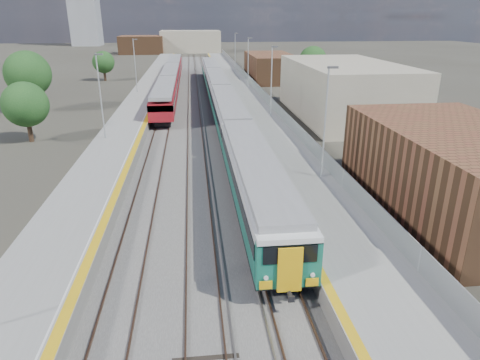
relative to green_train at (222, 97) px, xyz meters
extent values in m
plane|color=#47443A|center=(-1.50, 2.25, -2.14)|extent=(320.00, 320.00, 0.00)
cube|color=#565451|center=(-3.75, 4.75, -2.11)|extent=(10.50, 155.00, 0.06)
cube|color=#4C3323|center=(-0.72, 7.25, -2.03)|extent=(0.07, 160.00, 0.14)
cube|color=#4C3323|center=(0.72, 7.25, -2.03)|extent=(0.07, 160.00, 0.14)
cube|color=#4C3323|center=(-4.22, 7.25, -2.03)|extent=(0.07, 160.00, 0.14)
cube|color=#4C3323|center=(-2.78, 7.25, -2.03)|extent=(0.07, 160.00, 0.14)
cube|color=#4C3323|center=(-7.72, 7.25, -2.03)|extent=(0.07, 160.00, 0.14)
cube|color=#4C3323|center=(-6.28, 7.25, -2.03)|extent=(0.07, 160.00, 0.14)
cube|color=gray|center=(-1.05, 7.25, -2.04)|extent=(0.08, 160.00, 0.10)
cube|color=gray|center=(-2.45, 7.25, -2.04)|extent=(0.08, 160.00, 0.10)
cube|color=slate|center=(3.75, 4.75, -1.64)|extent=(4.70, 155.00, 1.00)
cube|color=gray|center=(3.75, 4.75, -1.13)|extent=(4.70, 155.00, 0.03)
cube|color=gold|center=(1.65, 4.75, -1.11)|extent=(0.40, 155.00, 0.01)
cube|color=gray|center=(5.95, 4.75, -0.54)|extent=(0.06, 155.00, 1.20)
cylinder|color=#9EA0A3|center=(5.10, -25.75, 2.63)|extent=(0.12, 0.12, 7.50)
cube|color=#4C4C4F|center=(5.35, -25.75, 6.28)|extent=(0.70, 0.18, 0.14)
cylinder|color=#9EA0A3|center=(5.10, -5.75, 2.63)|extent=(0.12, 0.12, 7.50)
cube|color=#4C4C4F|center=(5.35, -5.75, 6.28)|extent=(0.70, 0.18, 0.14)
cylinder|color=#9EA0A3|center=(5.10, 14.25, 2.63)|extent=(0.12, 0.12, 7.50)
cube|color=#4C4C4F|center=(5.35, 14.25, 6.28)|extent=(0.70, 0.18, 0.14)
cylinder|color=#9EA0A3|center=(5.10, 34.25, 2.63)|extent=(0.12, 0.12, 7.50)
cube|color=#4C4C4F|center=(5.35, 34.25, 6.28)|extent=(0.70, 0.18, 0.14)
cube|color=slate|center=(-10.55, 4.75, -1.64)|extent=(4.30, 155.00, 1.00)
cube|color=gray|center=(-10.55, 4.75, -1.13)|extent=(4.30, 155.00, 0.03)
cube|color=gold|center=(-8.65, 4.75, -1.11)|extent=(0.45, 155.00, 0.01)
cube|color=silver|center=(-9.00, 4.75, -1.11)|extent=(0.08, 155.00, 0.01)
cylinder|color=#9EA0A3|center=(-11.70, -13.75, 2.63)|extent=(0.12, 0.12, 7.50)
cube|color=#4C4C4F|center=(-11.45, -13.75, 6.28)|extent=(0.70, 0.18, 0.14)
cylinder|color=#9EA0A3|center=(-11.70, 12.25, 2.63)|extent=(0.12, 0.12, 7.50)
cube|color=#4C4C4F|center=(-11.45, 12.25, 6.28)|extent=(0.70, 0.18, 0.14)
cube|color=brown|center=(12.50, -29.75, 0.46)|extent=(9.00, 16.00, 5.20)
cube|color=#A69D85|center=(14.50, -2.75, 1.06)|extent=(11.00, 22.00, 6.40)
cube|color=brown|center=(11.50, 30.25, 0.26)|extent=(8.00, 18.00, 4.80)
cube|color=#A69D85|center=(-3.50, 102.25, 1.36)|extent=(20.00, 14.00, 7.00)
cube|color=brown|center=(-19.50, 97.25, 0.66)|extent=(14.00, 12.00, 5.60)
cube|color=black|center=(0.00, -28.56, -1.30)|extent=(2.61, 18.68, 0.44)
cube|color=#125F45|center=(0.00, -28.56, -0.53)|extent=(2.70, 18.68, 1.09)
cube|color=black|center=(0.00, -28.56, 0.33)|extent=(2.76, 18.68, 0.75)
cube|color=silver|center=(0.00, -28.56, 0.93)|extent=(2.70, 18.68, 0.46)
cube|color=gray|center=(0.00, -28.56, 1.33)|extent=(2.40, 18.68, 0.38)
cube|color=black|center=(0.00, -9.38, -1.30)|extent=(2.61, 18.68, 0.44)
cube|color=#125F45|center=(0.00, -9.38, -0.53)|extent=(2.70, 18.68, 1.09)
cube|color=black|center=(0.00, -9.38, 0.33)|extent=(2.76, 18.68, 0.75)
cube|color=silver|center=(0.00, -9.38, 0.93)|extent=(2.70, 18.68, 0.46)
cube|color=gray|center=(0.00, -9.38, 1.33)|extent=(2.40, 18.68, 0.38)
cube|color=black|center=(0.00, 9.80, -1.30)|extent=(2.61, 18.68, 0.44)
cube|color=#125F45|center=(0.00, 9.80, -0.53)|extent=(2.70, 18.68, 1.09)
cube|color=black|center=(0.00, 9.80, 0.33)|extent=(2.76, 18.68, 0.75)
cube|color=silver|center=(0.00, 9.80, 0.93)|extent=(2.70, 18.68, 0.46)
cube|color=gray|center=(0.00, 9.80, 1.33)|extent=(2.40, 18.68, 0.38)
cube|color=black|center=(0.00, 28.98, -1.30)|extent=(2.61, 18.68, 0.44)
cube|color=#125F45|center=(0.00, 28.98, -0.53)|extent=(2.70, 18.68, 1.09)
cube|color=black|center=(0.00, 28.98, 0.33)|extent=(2.76, 18.68, 0.75)
cube|color=silver|center=(0.00, 28.98, 0.93)|extent=(2.70, 18.68, 0.46)
cube|color=gray|center=(0.00, 28.98, 1.33)|extent=(2.40, 18.68, 0.38)
cube|color=#125F45|center=(0.00, -38.14, -0.08)|extent=(2.68, 0.57, 2.01)
cube|color=black|center=(0.00, -38.44, 0.50)|extent=(2.20, 0.06, 0.77)
cube|color=gold|center=(0.00, -38.50, -0.18)|extent=(1.01, 0.10, 2.01)
cube|color=black|center=(-7.00, 1.15, -1.69)|extent=(1.82, 15.46, 0.63)
cube|color=maroon|center=(-7.00, 1.15, -0.18)|extent=(2.68, 18.19, 1.91)
cube|color=black|center=(-7.00, 1.15, 0.30)|extent=(2.74, 18.19, 0.67)
cube|color=gray|center=(-7.00, 1.15, 1.26)|extent=(2.39, 18.19, 0.38)
cube|color=black|center=(-7.00, 19.84, -1.69)|extent=(1.82, 15.46, 0.63)
cube|color=maroon|center=(-7.00, 19.84, -0.18)|extent=(2.68, 18.19, 1.91)
cube|color=black|center=(-7.00, 19.84, 0.30)|extent=(2.74, 18.19, 0.67)
cube|color=gray|center=(-7.00, 19.84, 1.26)|extent=(2.39, 18.19, 0.38)
cube|color=black|center=(-7.00, 38.53, -1.69)|extent=(1.82, 15.46, 0.63)
cube|color=maroon|center=(-7.00, 38.53, -0.18)|extent=(2.68, 18.19, 1.91)
cube|color=black|center=(-7.00, 38.53, 0.30)|extent=(2.74, 18.19, 0.67)
cube|color=gray|center=(-7.00, 38.53, 1.26)|extent=(2.39, 18.19, 0.38)
cylinder|color=#382619|center=(-19.41, -10.45, -1.13)|extent=(0.44, 0.44, 2.02)
sphere|color=#1A441A|center=(-19.41, -10.45, 1.52)|extent=(4.27, 4.27, 4.27)
cylinder|color=#382619|center=(-23.92, 4.18, -0.81)|extent=(0.44, 0.44, 2.65)
sphere|color=#1A441A|center=(-23.92, 4.18, 2.65)|extent=(5.60, 5.60, 5.60)
cylinder|color=#382619|center=(-19.98, 32.27, -1.18)|extent=(0.44, 0.44, 1.92)
sphere|color=#1A441A|center=(-19.98, 32.27, 1.33)|extent=(4.06, 4.06, 4.06)
cylinder|color=#382619|center=(17.79, 23.25, -0.97)|extent=(0.44, 0.44, 2.34)
sphere|color=#1A441A|center=(17.79, 23.25, 2.08)|extent=(4.93, 4.93, 4.93)
camera|label=1|loc=(-3.60, -52.85, 9.29)|focal=32.00mm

